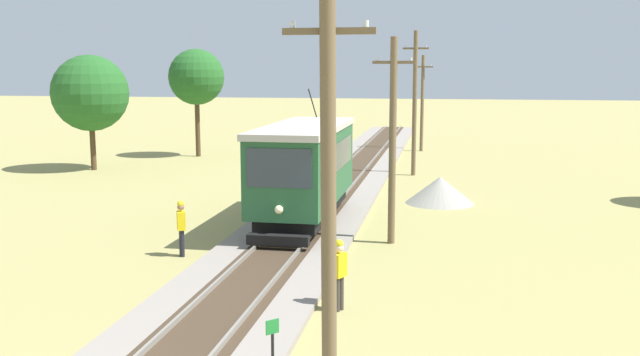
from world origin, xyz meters
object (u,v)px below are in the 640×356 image
at_px(utility_pole_foreground, 329,209).
at_px(utility_pole_mid, 415,102).
at_px(utility_pole_far, 422,102).
at_px(tree_right_far, 90,93).
at_px(tree_right_near, 196,77).
at_px(red_tram, 305,169).
at_px(gravel_pile, 440,190).
at_px(track_worker, 339,272).
at_px(utility_pole_near_tram, 393,139).
at_px(second_worker, 181,226).
at_px(trackside_signal_marker, 273,346).

distance_m(utility_pole_foreground, utility_pole_mid, 28.07).
bearing_deg(utility_pole_far, tree_right_far, -144.74).
xyz_separation_m(tree_right_near, tree_right_far, (-3.79, -7.16, -0.83)).
bearing_deg(red_tram, utility_pole_mid, 75.76).
relative_size(utility_pole_foreground, tree_right_far, 1.09).
bearing_deg(tree_right_far, gravel_pile, -18.54).
bearing_deg(track_worker, tree_right_far, 156.23).
xyz_separation_m(track_worker, tree_right_far, (-17.80, 21.08, 3.48)).
bearing_deg(utility_pole_near_tram, utility_pole_mid, 90.00).
bearing_deg(second_worker, utility_pole_far, -128.83).
distance_m(utility_pole_foreground, tree_right_near, 37.14).
xyz_separation_m(utility_pole_far, second_worker, (-6.37, -30.14, -2.52)).
relative_size(utility_pole_foreground, trackside_signal_marker, 6.17).
height_order(utility_pole_foreground, gravel_pile, utility_pole_foreground).
height_order(red_tram, utility_pole_mid, utility_pole_mid).
relative_size(utility_pole_far, gravel_pile, 2.26).
xyz_separation_m(utility_pole_near_tram, tree_right_near, (-14.73, 21.38, 1.75)).
bearing_deg(trackside_signal_marker, utility_pole_near_tram, 82.72).
bearing_deg(utility_pole_far, trackside_signal_marker, -92.08).
height_order(track_worker, second_worker, same).
distance_m(utility_pole_foreground, track_worker, 6.47).
height_order(utility_pole_mid, track_worker, utility_pole_mid).
distance_m(utility_pole_far, track_worker, 34.28).
distance_m(utility_pole_mid, tree_right_far, 18.56).
bearing_deg(tree_right_far, tree_right_near, 62.07).
xyz_separation_m(utility_pole_near_tram, trackside_signal_marker, (-1.38, -10.84, -2.88)).
distance_m(utility_pole_mid, second_worker, 19.53).
height_order(trackside_signal_marker, track_worker, track_worker).
height_order(utility_pole_foreground, tree_right_far, utility_pole_foreground).
height_order(utility_pole_far, tree_right_near, tree_right_near).
distance_m(red_tram, trackside_signal_marker, 13.08).
xyz_separation_m(red_tram, second_worker, (-2.97, -4.82, -1.21)).
relative_size(second_worker, tree_right_near, 0.25).
bearing_deg(gravel_pile, track_worker, -98.98).
bearing_deg(tree_right_near, tree_right_far, -117.93).
distance_m(utility_pole_near_tram, utility_pole_far, 27.32).
relative_size(utility_pole_far, tree_right_near, 0.95).
relative_size(tree_right_near, tree_right_far, 1.08).
height_order(utility_pole_near_tram, tree_right_far, utility_pole_near_tram).
height_order(utility_pole_foreground, utility_pole_far, utility_pole_foreground).
xyz_separation_m(red_tram, utility_pole_far, (3.40, 25.32, 1.31)).
height_order(gravel_pile, track_worker, track_worker).
bearing_deg(utility_pole_mid, utility_pole_near_tram, -90.00).
distance_m(utility_pole_near_tram, tree_right_far, 23.37).
relative_size(utility_pole_foreground, tree_right_near, 1.01).
bearing_deg(utility_pole_near_tram, tree_right_far, 142.49).
xyz_separation_m(track_worker, tree_right_near, (-14.00, 28.24, 4.31)).
bearing_deg(utility_pole_far, utility_pole_near_tram, -90.00).
bearing_deg(tree_right_far, utility_pole_foreground, -55.45).
distance_m(utility_pole_far, second_worker, 30.91).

